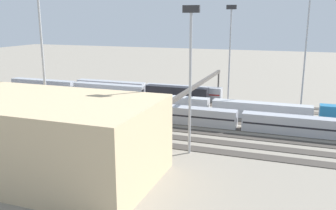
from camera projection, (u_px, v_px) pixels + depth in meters
ground_plane at (154, 115)px, 89.73m from camera, size 400.00×400.00×0.00m
track_bed_0 at (179, 98)px, 108.02m from camera, size 140.00×2.80×0.12m
track_bed_1 at (174, 102)px, 103.45m from camera, size 140.00×2.80×0.12m
track_bed_2 at (168, 106)px, 98.87m from camera, size 140.00×2.80×0.12m
track_bed_3 at (161, 110)px, 94.29m from camera, size 140.00×2.80×0.12m
track_bed_4 at (154, 114)px, 89.72m from camera, size 140.00×2.80×0.12m
track_bed_5 at (146, 120)px, 85.14m from camera, size 140.00×2.80×0.12m
track_bed_6 at (137, 125)px, 80.57m from camera, size 140.00×2.80×0.12m
track_bed_7 at (127, 132)px, 75.99m from camera, size 140.00×2.80×0.12m
track_bed_8 at (116, 139)px, 71.41m from camera, size 140.00×2.80×0.12m
train_on_track_1 at (103, 90)px, 110.53m from camera, size 66.40×3.06×4.40m
train_on_track_0 at (146, 90)px, 111.13m from camera, size 47.20×3.06×3.80m
train_on_track_5 at (129, 110)px, 86.16m from camera, size 139.00×3.06×4.40m
train_on_track_3 at (205, 106)px, 89.96m from camera, size 90.60×3.00×4.40m
light_mast_0 at (307, 33)px, 94.58m from camera, size 2.80×0.70×31.17m
light_mast_1 at (42, 43)px, 68.47m from camera, size 2.80×0.70×29.57m
light_mast_2 at (230, 40)px, 102.37m from camera, size 2.80×0.70×26.92m
light_mast_3 at (190, 61)px, 60.47m from camera, size 2.80×0.70×25.32m
signal_gantry at (199, 87)px, 84.19m from camera, size 0.70×45.00×8.80m
maintenance_shed at (40, 136)px, 54.48m from camera, size 35.56×19.00×11.83m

